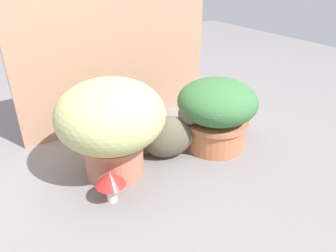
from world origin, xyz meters
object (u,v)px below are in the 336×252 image
(leafy_planter, at_px, (217,111))
(mushroom_ornament_pink, at_px, (127,160))
(grass_planter, at_px, (111,122))
(mushroom_ornament_red, at_px, (110,180))
(cat, at_px, (171,134))

(leafy_planter, height_order, mushroom_ornament_pink, leafy_planter)
(grass_planter, bearing_deg, mushroom_ornament_red, -119.36)
(leafy_planter, distance_m, mushroom_ornament_red, 0.67)
(leafy_planter, distance_m, mushroom_ornament_pink, 0.54)
(cat, bearing_deg, mushroom_ornament_red, -158.84)
(grass_planter, height_order, leafy_planter, grass_planter)
(cat, height_order, mushroom_ornament_red, cat)
(mushroom_ornament_pink, relative_size, mushroom_ornament_red, 0.89)
(grass_planter, relative_size, mushroom_ornament_pink, 3.69)
(grass_planter, xyz_separation_m, mushroom_ornament_red, (-0.10, -0.18, -0.16))
(leafy_planter, height_order, cat, leafy_planter)
(mushroom_ornament_pink, bearing_deg, cat, 10.34)
(leafy_planter, height_order, mushroom_ornament_red, leafy_planter)
(leafy_planter, xyz_separation_m, mushroom_ornament_red, (-0.66, -0.10, -0.10))
(cat, distance_m, mushroom_ornament_red, 0.43)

